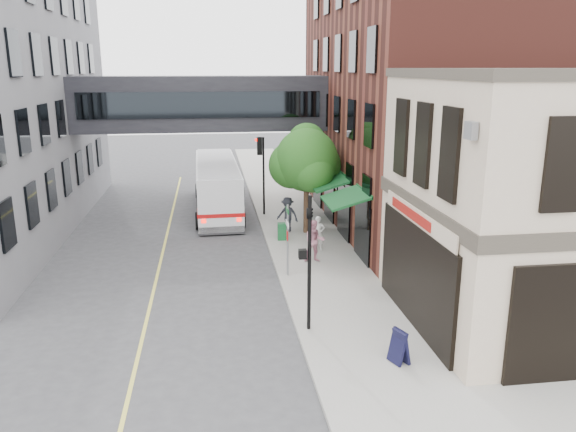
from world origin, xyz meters
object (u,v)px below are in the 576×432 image
object	(u,v)px
pedestrian_a	(318,233)
pedestrian_b	(314,241)
bus	(217,184)
pedestrian_c	(288,214)
sandwich_board	(399,346)
newspaper_box	(282,231)

from	to	relation	value
pedestrian_a	pedestrian_b	xyz separation A→B (m)	(-0.48, -1.57, 0.13)
bus	pedestrian_b	bearing A→B (deg)	-68.68
pedestrian_a	pedestrian_c	bearing A→B (deg)	115.20
bus	sandwich_board	bearing A→B (deg)	-75.86
newspaper_box	pedestrian_c	bearing A→B (deg)	75.91
bus	sandwich_board	xyz separation A→B (m)	(4.87, -19.35, -1.00)
pedestrian_b	pedestrian_c	xyz separation A→B (m)	(-0.52, 4.83, -0.03)
pedestrian_c	newspaper_box	distance (m)	1.56
sandwich_board	bus	bearing A→B (deg)	82.59
pedestrian_b	sandwich_board	xyz separation A→B (m)	(0.83, -8.98, -0.43)
bus	sandwich_board	world-z (taller)	bus
pedestrian_c	newspaper_box	bearing A→B (deg)	-75.90
bus	pedestrian_a	size ratio (longest dim) A/B	6.76
bus	pedestrian_c	distance (m)	6.60
pedestrian_b	pedestrian_c	bearing A→B (deg)	98.53
pedestrian_a	pedestrian_b	size ratio (longest dim) A/B	0.87
newspaper_box	sandwich_board	world-z (taller)	sandwich_board
pedestrian_c	pedestrian_b	bearing A→B (deg)	-50.92
pedestrian_a	pedestrian_c	size ratio (longest dim) A/B	0.89
newspaper_box	pedestrian_b	bearing A→B (deg)	-69.00
bus	newspaper_box	bearing A→B (deg)	-66.30
pedestrian_a	pedestrian_c	distance (m)	3.41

